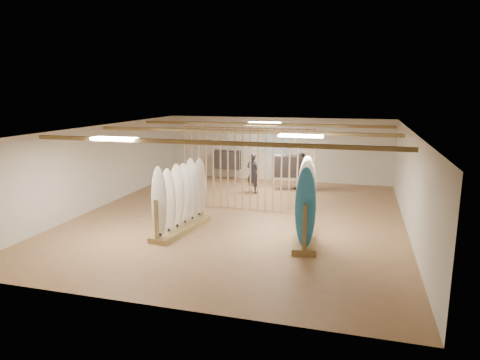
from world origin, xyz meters
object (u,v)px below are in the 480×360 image
(shopper_b, at_px, (302,169))
(rack_right, at_px, (305,215))
(rack_left, at_px, (181,208))
(shopper_a, at_px, (253,170))
(clothing_rack_b, at_px, (290,167))
(clothing_rack_a, at_px, (227,160))

(shopper_b, bearing_deg, rack_right, -57.29)
(rack_left, height_order, shopper_a, rack_left)
(rack_right, height_order, clothing_rack_b, rack_right)
(clothing_rack_b, bearing_deg, clothing_rack_a, 148.64)
(rack_right, height_order, clothing_rack_a, rack_right)
(rack_right, height_order, shopper_b, rack_right)
(clothing_rack_b, xyz_separation_m, shopper_a, (-1.33, -0.84, -0.06))
(rack_right, bearing_deg, clothing_rack_b, 96.93)
(clothing_rack_b, bearing_deg, shopper_a, -156.98)
(clothing_rack_a, height_order, clothing_rack_b, clothing_rack_b)
(clothing_rack_a, bearing_deg, shopper_a, -46.82)
(rack_right, bearing_deg, shopper_a, 112.04)
(clothing_rack_a, bearing_deg, rack_right, -54.49)
(rack_left, xyz_separation_m, rack_right, (3.51, 0.11, 0.05))
(clothing_rack_a, bearing_deg, clothing_rack_b, -18.51)
(shopper_b, bearing_deg, shopper_a, -128.81)
(clothing_rack_a, height_order, shopper_a, shopper_a)
(rack_left, relative_size, clothing_rack_a, 1.81)
(rack_right, xyz_separation_m, clothing_rack_b, (-1.36, 5.86, 0.23))
(rack_left, xyz_separation_m, shopper_b, (2.60, 6.06, 0.17))
(shopper_a, bearing_deg, rack_right, 142.30)
(rack_right, distance_m, shopper_b, 6.01)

